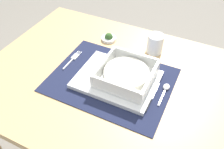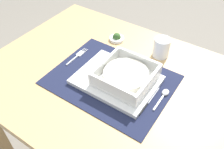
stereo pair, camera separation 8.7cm
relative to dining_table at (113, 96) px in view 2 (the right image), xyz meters
name	(u,v)px [view 2 (the right image)]	position (x,y,z in m)	size (l,w,h in m)	color
dining_table	(113,96)	(0.00, 0.00, 0.00)	(1.01, 0.74, 0.74)	tan
placemat	(112,80)	(0.00, -0.01, 0.11)	(0.44, 0.34, 0.00)	#191E38
serving_plate	(117,80)	(0.02, -0.01, 0.12)	(0.29, 0.22, 0.02)	white
porridge_bowl	(126,75)	(0.05, 0.00, 0.14)	(0.19, 0.19, 0.05)	white
fork	(78,55)	(-0.19, 0.03, 0.11)	(0.02, 0.13, 0.00)	silver
spoon	(164,94)	(0.20, 0.02, 0.11)	(0.02, 0.11, 0.01)	silver
butter_knife	(147,102)	(0.16, -0.04, 0.11)	(0.01, 0.14, 0.01)	black
drinking_glass	(161,48)	(0.09, 0.22, 0.14)	(0.07, 0.07, 0.08)	white
condiment_saucer	(117,38)	(-0.12, 0.22, 0.11)	(0.07, 0.07, 0.04)	white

